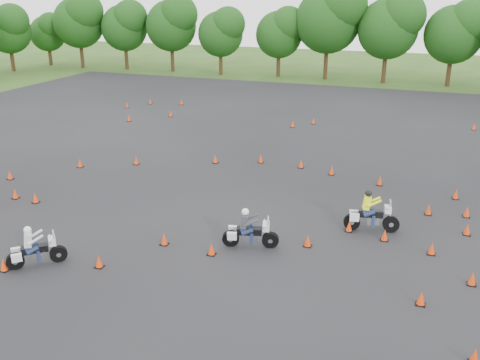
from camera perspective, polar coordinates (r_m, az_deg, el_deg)
The scene contains 7 objects.
ground at distance 21.14m, azimuth -3.71°, elevation -6.53°, with size 140.00×140.00×0.00m, color #2D5119.
asphalt_pad at distance 26.28m, azimuth 1.48°, elevation -1.06°, with size 62.00×62.00×0.00m, color black.
treeline at distance 52.74m, azimuth 13.40°, elevation 14.10°, with size 86.85×32.50×10.70m.
traffic_cones at distance 25.48m, azimuth 2.61°, elevation -1.22°, with size 32.70×33.18×0.45m.
rider_grey at distance 20.32m, azimuth 1.14°, elevation -5.00°, with size 2.16×0.66×1.67m, color #3A3C41, non-canonical shape.
rider_yellow at distance 22.24m, azimuth 13.94°, elevation -3.28°, with size 2.23×0.68×1.72m, color #F0FF16, non-canonical shape.
rider_white at distance 20.36m, azimuth -20.99°, elevation -6.47°, with size 2.07×0.64×1.60m, color silver, non-canonical shape.
Camera 1 is at (7.71, -17.31, 9.37)m, focal length 40.00 mm.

